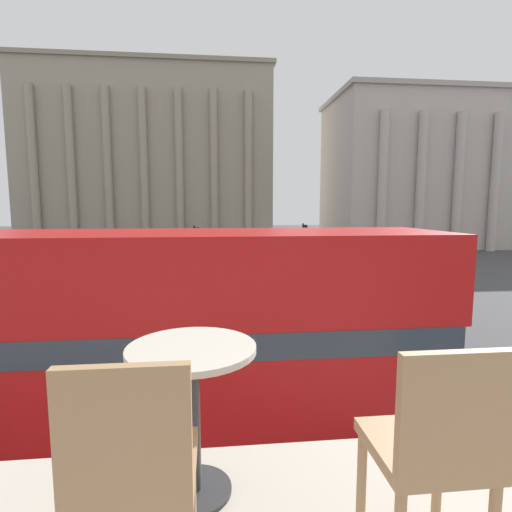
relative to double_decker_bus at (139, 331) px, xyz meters
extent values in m
cylinder|color=black|center=(4.25, 1.27, -1.80)|extent=(1.00, 0.22, 1.00)
cylinder|color=black|center=(4.25, -1.27, -1.80)|extent=(1.00, 0.22, 1.00)
cube|color=#B71414|center=(0.00, 0.00, -0.98)|extent=(11.31, 2.55, 1.64)
cube|color=#2D3842|center=(0.00, 0.00, 0.07)|extent=(11.08, 2.57, 0.45)
cube|color=#B71414|center=(0.00, 0.00, 1.06)|extent=(11.31, 2.55, 1.53)
cylinder|color=#2D2D30|center=(1.27, -5.51, 0.91)|extent=(0.36, 0.36, 0.02)
cylinder|color=#2D2D30|center=(1.27, -5.51, 1.26)|extent=(0.07, 0.07, 0.68)
cylinder|color=beige|center=(1.27, -5.51, 1.62)|extent=(0.60, 0.60, 0.03)
cylinder|color=#A87F56|center=(0.94, -5.81, 1.12)|extent=(0.04, 0.04, 0.44)
cylinder|color=#A87F56|center=(1.28, -5.81, 1.12)|extent=(0.04, 0.04, 0.44)
cube|color=#A87F56|center=(1.11, -5.98, 1.37)|extent=(0.40, 0.40, 0.05)
cube|color=#A87F56|center=(1.11, -6.16, 1.60)|extent=(0.40, 0.04, 0.42)
cylinder|color=#A87F56|center=(1.99, -5.81, 1.12)|extent=(0.04, 0.04, 0.44)
cylinder|color=#A87F56|center=(2.33, -5.81, 1.12)|extent=(0.04, 0.04, 0.44)
cube|color=#A87F56|center=(2.16, -5.98, 1.37)|extent=(0.40, 0.40, 0.05)
cube|color=#A87F56|center=(2.16, -6.16, 1.60)|extent=(0.40, 0.04, 0.42)
cube|color=#A39984|center=(-6.49, 48.57, 8.41)|extent=(30.46, 14.19, 21.40)
cube|color=gray|center=(-6.49, 48.57, 19.36)|extent=(31.06, 14.79, 0.50)
cylinder|color=#A39984|center=(-18.68, 41.02, 6.80)|extent=(0.90, 0.90, 18.19)
cylinder|color=#A39984|center=(-14.62, 41.02, 6.80)|extent=(0.90, 0.90, 18.19)
cylinder|color=#A39984|center=(-10.55, 41.02, 6.80)|extent=(0.90, 0.90, 18.19)
cylinder|color=#A39984|center=(-6.49, 41.02, 6.80)|extent=(0.90, 0.90, 18.19)
cylinder|color=#A39984|center=(-2.43, 41.02, 6.80)|extent=(0.90, 0.90, 18.19)
cylinder|color=#A39984|center=(1.63, 41.02, 6.80)|extent=(0.90, 0.90, 18.19)
cylinder|color=#A39984|center=(5.69, 41.02, 6.80)|extent=(0.90, 0.90, 18.19)
cube|color=#BCB2A8|center=(30.41, 37.99, 6.01)|extent=(30.21, 11.97, 16.60)
cube|color=#ADA399|center=(30.41, 37.99, 14.56)|extent=(30.81, 12.57, 0.50)
cylinder|color=#BCB2A8|center=(18.33, 31.55, 4.76)|extent=(0.90, 0.90, 14.11)
cylinder|color=#BCB2A8|center=(22.36, 31.55, 4.76)|extent=(0.90, 0.90, 14.11)
cylinder|color=#BCB2A8|center=(26.39, 31.55, 4.76)|extent=(0.90, 0.90, 14.11)
cylinder|color=#BCB2A8|center=(30.41, 31.55, 4.76)|extent=(0.90, 0.90, 14.11)
cylinder|color=black|center=(-1.40, 5.72, -0.36)|extent=(0.12, 0.12, 3.87)
cube|color=black|center=(-1.22, 5.72, 1.13)|extent=(0.20, 0.24, 0.70)
sphere|color=green|center=(-1.11, 5.72, 1.28)|extent=(0.14, 0.14, 0.14)
cylinder|color=black|center=(0.38, 14.26, -0.49)|extent=(0.12, 0.12, 3.60)
cube|color=black|center=(0.56, 14.26, 0.85)|extent=(0.20, 0.24, 0.70)
sphere|color=gold|center=(0.67, 14.26, 1.00)|extent=(0.14, 0.14, 0.14)
cylinder|color=black|center=(7.60, 19.87, -0.57)|extent=(0.12, 0.12, 3.45)
cube|color=black|center=(7.78, 19.87, 0.71)|extent=(0.20, 0.24, 0.70)
sphere|color=green|center=(7.89, 19.87, 0.86)|extent=(0.14, 0.14, 0.14)
cylinder|color=#282B33|center=(-0.93, 11.44, -1.89)|extent=(0.14, 0.14, 0.80)
cylinder|color=#282B33|center=(-0.75, 11.44, -1.89)|extent=(0.14, 0.14, 0.80)
cylinder|color=yellow|center=(-0.84, 11.44, -1.18)|extent=(0.32, 0.32, 0.63)
sphere|color=tan|center=(-0.84, 11.44, -0.75)|extent=(0.22, 0.22, 0.22)
cylinder|color=#282B33|center=(1.93, 22.13, -1.87)|extent=(0.14, 0.14, 0.84)
cylinder|color=#282B33|center=(2.11, 22.13, -1.87)|extent=(0.14, 0.14, 0.84)
cylinder|color=#284799|center=(2.02, 22.13, -1.12)|extent=(0.32, 0.32, 0.66)
sphere|color=tan|center=(2.02, 22.13, -0.68)|extent=(0.23, 0.23, 0.23)
cylinder|color=#282B33|center=(4.32, 8.26, -1.89)|extent=(0.14, 0.14, 0.80)
cylinder|color=#282B33|center=(4.50, 8.26, -1.89)|extent=(0.14, 0.14, 0.80)
cylinder|color=#B22323|center=(4.41, 8.26, -1.17)|extent=(0.32, 0.32, 0.63)
sphere|color=tan|center=(4.41, 8.26, -0.75)|extent=(0.22, 0.22, 0.22)
camera|label=1|loc=(1.38, -7.30, 2.27)|focal=28.00mm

